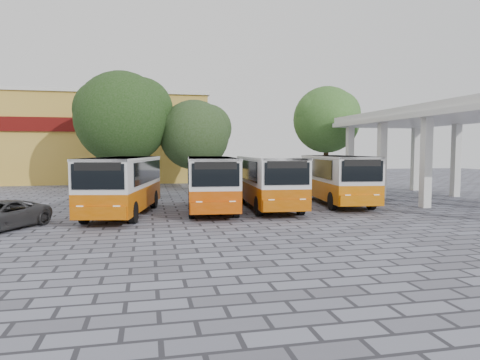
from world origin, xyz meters
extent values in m
plane|color=#53535E|center=(0.00, 0.00, 0.00)|extent=(90.00, 90.00, 0.00)
cube|color=silver|center=(7.85, 10.50, 2.50)|extent=(0.45, 0.45, 5.00)
cube|color=silver|center=(13.15, 10.50, 2.50)|extent=(0.45, 0.45, 5.00)
cube|color=silver|center=(10.50, 4.00, 5.20)|extent=(6.60, 15.60, 0.40)
cube|color=silver|center=(10.50, 4.00, 4.85)|extent=(6.80, 15.80, 0.30)
cube|color=gold|center=(-11.00, 26.00, 4.00)|extent=(20.00, 10.00, 8.00)
cube|color=#590C0A|center=(-11.00, 20.90, 5.20)|extent=(20.00, 0.20, 1.20)
cube|color=silver|center=(-11.00, 26.00, 8.15)|extent=(20.40, 10.40, 0.30)
cube|color=#AC4C00|center=(-7.56, 2.53, 0.84)|extent=(3.58, 7.69, 0.97)
cube|color=silver|center=(-7.56, 2.53, 2.00)|extent=(3.58, 7.69, 1.36)
cube|color=silver|center=(-7.56, 2.53, 2.63)|extent=(3.62, 7.70, 0.11)
cube|color=black|center=(-8.69, 2.53, 2.02)|extent=(1.20, 6.01, 0.97)
cube|color=black|center=(-6.43, 2.53, 2.02)|extent=(1.20, 6.01, 0.97)
cube|color=black|center=(-7.56, -1.20, 2.02)|extent=(1.96, 0.43, 0.97)
cube|color=black|center=(-7.56, -1.20, 2.41)|extent=(1.74, 0.39, 0.31)
cylinder|color=black|center=(-8.56, 0.12, 0.46)|extent=(0.26, 0.93, 0.93)
cylinder|color=black|center=(-6.56, 0.12, 0.46)|extent=(0.26, 0.93, 0.93)
cylinder|color=black|center=(-8.56, 4.93, 0.46)|extent=(0.26, 0.93, 0.93)
cylinder|color=black|center=(-6.56, 4.93, 0.46)|extent=(0.26, 0.93, 0.93)
cube|color=#AD3C00|center=(-3.34, 3.08, 0.83)|extent=(2.86, 7.51, 0.96)
cube|color=silver|center=(-3.34, 3.08, 1.99)|extent=(2.86, 7.51, 1.35)
cube|color=silver|center=(-3.34, 3.08, 2.61)|extent=(2.90, 7.52, 0.11)
cube|color=black|center=(-4.46, 3.08, 2.00)|extent=(0.60, 6.04, 0.96)
cube|color=black|center=(-2.22, 3.08, 2.00)|extent=(0.60, 6.04, 0.96)
cube|color=black|center=(-3.34, -0.61, 2.00)|extent=(1.97, 0.23, 0.96)
cube|color=black|center=(-3.34, -0.61, 2.39)|extent=(1.74, 0.22, 0.31)
cylinder|color=black|center=(-4.33, 0.69, 0.46)|extent=(0.26, 0.92, 0.92)
cylinder|color=black|center=(-2.35, 0.69, 0.46)|extent=(0.26, 0.92, 0.92)
cylinder|color=black|center=(-4.33, 5.47, 0.46)|extent=(0.26, 0.92, 0.92)
cylinder|color=black|center=(-2.35, 5.47, 0.46)|extent=(0.26, 0.92, 0.92)
cube|color=#A44700|center=(-0.32, 3.17, 0.84)|extent=(2.69, 7.51, 0.97)
cube|color=silver|center=(-0.32, 3.17, 2.00)|extent=(2.69, 7.51, 1.36)
cube|color=silver|center=(-0.32, 3.17, 2.62)|extent=(2.73, 7.51, 0.11)
cube|color=black|center=(-1.45, 3.17, 2.01)|extent=(0.45, 6.08, 0.97)
cube|color=black|center=(0.80, 3.17, 2.01)|extent=(0.45, 6.08, 0.97)
cube|color=black|center=(-0.32, -0.54, 2.01)|extent=(1.98, 0.18, 0.97)
cube|color=black|center=(-0.32, -0.54, 2.40)|extent=(1.75, 0.17, 0.31)
cylinder|color=black|center=(-1.32, 0.78, 0.46)|extent=(0.26, 0.92, 0.92)
cylinder|color=black|center=(0.67, 0.78, 0.46)|extent=(0.26, 0.92, 0.92)
cylinder|color=black|center=(-1.32, 5.57, 0.46)|extent=(0.26, 0.92, 0.92)
cylinder|color=black|center=(0.67, 5.57, 0.46)|extent=(0.26, 0.92, 0.92)
cube|color=#BD5C00|center=(3.92, 4.15, 0.84)|extent=(3.11, 7.67, 0.98)
cube|color=silver|center=(3.92, 4.15, 2.02)|extent=(3.11, 7.67, 1.37)
cube|color=silver|center=(3.92, 4.15, 2.65)|extent=(3.15, 7.67, 0.11)
cube|color=black|center=(2.78, 4.15, 2.03)|extent=(0.78, 6.11, 0.98)
cube|color=black|center=(5.06, 4.15, 2.03)|extent=(0.78, 6.11, 0.98)
cube|color=black|center=(3.92, 0.40, 2.03)|extent=(1.99, 0.29, 0.98)
cube|color=black|center=(3.92, 0.40, 2.42)|extent=(1.76, 0.27, 0.32)
cylinder|color=black|center=(2.91, 1.73, 0.47)|extent=(0.26, 0.93, 0.93)
cylinder|color=black|center=(4.92, 1.73, 0.47)|extent=(0.26, 0.93, 0.93)
cylinder|color=black|center=(2.91, 6.57, 0.47)|extent=(0.26, 0.93, 0.93)
cylinder|color=black|center=(4.92, 6.57, 0.47)|extent=(0.26, 0.93, 0.93)
cylinder|color=#342315|center=(-8.24, 14.93, 2.04)|extent=(0.44, 0.44, 4.07)
sphere|color=#18330D|center=(-8.24, 14.93, 5.38)|extent=(6.87, 6.87, 6.87)
sphere|color=#18330D|center=(-6.87, 15.23, 6.07)|extent=(4.81, 4.81, 4.81)
sphere|color=#18330D|center=(-9.45, 14.73, 5.90)|extent=(4.47, 4.47, 4.47)
cylinder|color=#3E2E1A|center=(-2.88, 14.93, 1.58)|extent=(0.38, 0.38, 3.17)
sphere|color=#213715|center=(-2.88, 14.93, 4.19)|extent=(5.34, 5.34, 5.34)
sphere|color=#213715|center=(-1.81, 15.23, 4.72)|extent=(3.74, 3.74, 3.74)
sphere|color=#213715|center=(-3.82, 14.73, 4.59)|extent=(3.47, 3.47, 3.47)
cylinder|color=#362916|center=(7.94, 14.93, 1.96)|extent=(0.41, 0.41, 3.92)
sphere|color=#2F5A1E|center=(7.94, 14.93, 5.51)|extent=(5.42, 5.42, 5.42)
sphere|color=#2F5A1E|center=(9.03, 15.23, 6.05)|extent=(3.79, 3.79, 3.79)
sphere|color=#2F5A1E|center=(7.00, 14.73, 5.91)|extent=(3.52, 3.52, 3.52)
camera|label=1|loc=(-6.41, -17.99, 3.02)|focal=32.00mm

